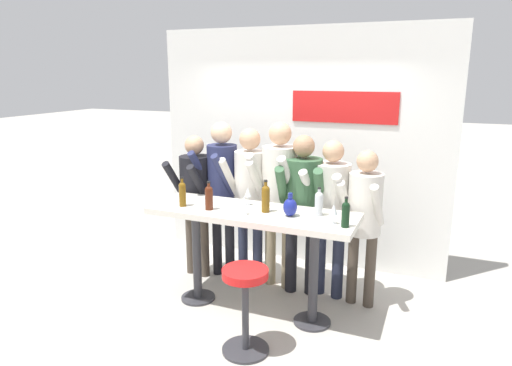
% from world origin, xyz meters
% --- Properties ---
extents(ground_plane, '(40.00, 40.00, 0.00)m').
position_xyz_m(ground_plane, '(0.00, 0.00, 0.00)').
color(ground_plane, '#B2ADA3').
extents(back_wall, '(3.63, 0.12, 2.89)m').
position_xyz_m(back_wall, '(0.00, 1.48, 1.45)').
color(back_wall, silver).
rests_on(back_wall, ground_plane).
extents(tasting_table, '(2.03, 0.67, 1.06)m').
position_xyz_m(tasting_table, '(0.00, 0.00, 0.89)').
color(tasting_table, silver).
rests_on(tasting_table, ground_plane).
extents(bar_stool, '(0.41, 0.41, 0.76)m').
position_xyz_m(bar_stool, '(0.22, -0.66, 0.51)').
color(bar_stool, '#333338').
rests_on(bar_stool, ground_plane).
extents(person_far_left, '(0.47, 0.57, 1.67)m').
position_xyz_m(person_far_left, '(-0.94, 0.54, 1.03)').
color(person_far_left, '#473D33').
rests_on(person_far_left, ground_plane).
extents(person_left, '(0.47, 0.60, 1.82)m').
position_xyz_m(person_left, '(-0.63, 0.61, 1.14)').
color(person_left, black).
rests_on(person_left, ground_plane).
extents(person_center_left, '(0.44, 0.56, 1.77)m').
position_xyz_m(person_center_left, '(-0.29, 0.60, 1.11)').
color(person_center_left, '#23283D').
rests_on(person_center_left, ground_plane).
extents(person_center, '(0.49, 0.61, 1.85)m').
position_xyz_m(person_center, '(0.05, 0.62, 1.15)').
color(person_center, gray).
rests_on(person_center, ground_plane).
extents(person_center_right, '(0.52, 0.61, 1.74)m').
position_xyz_m(person_center_right, '(0.33, 0.56, 1.07)').
color(person_center_right, black).
rests_on(person_center_right, ground_plane).
extents(person_right, '(0.51, 0.60, 1.69)m').
position_xyz_m(person_right, '(0.63, 0.61, 1.04)').
color(person_right, '#23283D').
rests_on(person_right, ground_plane).
extents(person_far_right, '(0.44, 0.54, 1.62)m').
position_xyz_m(person_far_right, '(0.98, 0.54, 1.01)').
color(person_far_right, '#473D33').
rests_on(person_far_right, ground_plane).
extents(wine_bottle_0, '(0.07, 0.07, 0.27)m').
position_xyz_m(wine_bottle_0, '(0.93, -0.13, 1.18)').
color(wine_bottle_0, black).
rests_on(wine_bottle_0, tasting_table).
extents(wine_bottle_1, '(0.08, 0.08, 0.28)m').
position_xyz_m(wine_bottle_1, '(-0.40, -0.13, 1.19)').
color(wine_bottle_1, '#4C1E0F').
rests_on(wine_bottle_1, tasting_table).
extents(wine_bottle_2, '(0.08, 0.08, 0.31)m').
position_xyz_m(wine_bottle_2, '(0.14, 0.01, 1.20)').
color(wine_bottle_2, brown).
rests_on(wine_bottle_2, tasting_table).
extents(wine_bottle_3, '(0.08, 0.08, 0.27)m').
position_xyz_m(wine_bottle_3, '(0.63, 0.10, 1.19)').
color(wine_bottle_3, '#B7BCC1').
rests_on(wine_bottle_3, tasting_table).
extents(wine_bottle_4, '(0.07, 0.07, 0.30)m').
position_xyz_m(wine_bottle_4, '(-0.69, -0.13, 1.20)').
color(wine_bottle_4, brown).
rests_on(wine_bottle_4, tasting_table).
extents(wine_glass_0, '(0.07, 0.07, 0.18)m').
position_xyz_m(wine_glass_0, '(-0.02, -0.14, 1.18)').
color(wine_glass_0, silver).
rests_on(wine_glass_0, tasting_table).
extents(wine_glass_1, '(0.07, 0.07, 0.18)m').
position_xyz_m(wine_glass_1, '(0.82, -0.09, 1.18)').
color(wine_glass_1, silver).
rests_on(wine_glass_1, tasting_table).
extents(wine_glass_2, '(0.07, 0.07, 0.18)m').
position_xyz_m(wine_glass_2, '(-0.11, 0.16, 1.18)').
color(wine_glass_2, silver).
rests_on(wine_glass_2, tasting_table).
extents(decorative_vase, '(0.13, 0.13, 0.22)m').
position_xyz_m(decorative_vase, '(0.39, -0.03, 1.15)').
color(decorative_vase, navy).
rests_on(decorative_vase, tasting_table).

